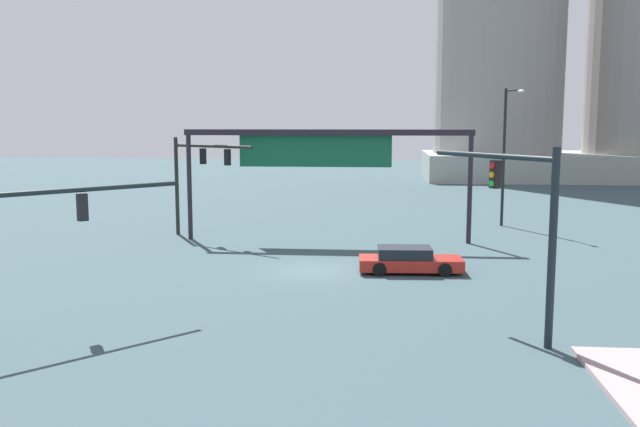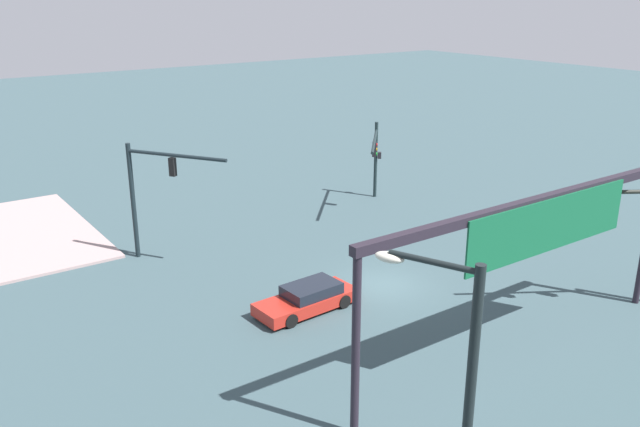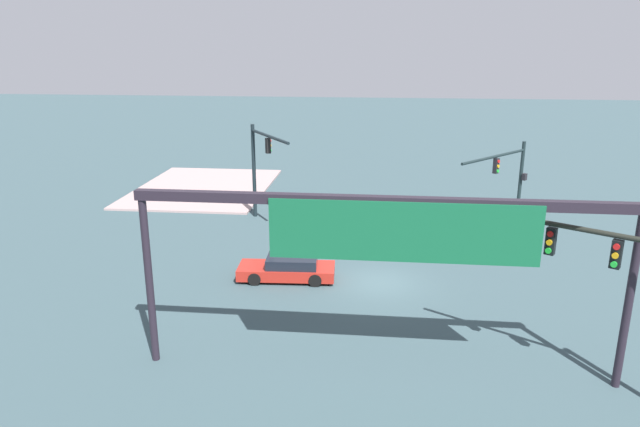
% 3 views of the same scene
% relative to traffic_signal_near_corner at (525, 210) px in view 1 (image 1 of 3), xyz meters
% --- Properties ---
extents(ground_plane, '(196.96, 196.96, 0.00)m').
position_rel_traffic_signal_near_corner_xyz_m(ground_plane, '(-7.91, 9.61, -4.25)').
color(ground_plane, '#374D53').
extents(traffic_signal_near_corner, '(3.37, 5.03, 6.32)m').
position_rel_traffic_signal_near_corner_xyz_m(traffic_signal_near_corner, '(0.00, 0.00, 0.00)').
color(traffic_signal_near_corner, black).
rests_on(traffic_signal_near_corner, ground).
extents(traffic_signal_opposite_side, '(5.01, 5.24, 5.31)m').
position_rel_traffic_signal_near_corner_xyz_m(traffic_signal_opposite_side, '(-15.99, -0.90, -0.66)').
color(traffic_signal_opposite_side, black).
rests_on(traffic_signal_opposite_side, ground).
extents(traffic_signal_cross_street, '(5.62, 3.59, 6.13)m').
position_rel_traffic_signal_near_corner_xyz_m(traffic_signal_cross_street, '(-16.05, 18.58, -0.00)').
color(traffic_signal_cross_street, black).
rests_on(traffic_signal_cross_street, ground).
extents(streetlamp_curved_arm, '(1.02, 2.05, 9.29)m').
position_rel_traffic_signal_near_corner_xyz_m(streetlamp_curved_arm, '(3.59, 24.91, 1.02)').
color(streetlamp_curved_arm, black).
rests_on(streetlamp_curved_arm, ground).
extents(overhead_sign_gantry, '(17.05, 0.43, 6.63)m').
position_rel_traffic_signal_near_corner_xyz_m(overhead_sign_gantry, '(-8.15, 17.91, 1.17)').
color(overhead_sign_gantry, black).
rests_on(overhead_sign_gantry, ground).
extents(sedan_car_approaching, '(4.92, 2.12, 1.21)m').
position_rel_traffic_signal_near_corner_xyz_m(sedan_car_approaching, '(-3.34, 9.64, -3.67)').
color(sedan_car_approaching, '#B0251C').
rests_on(sedan_car_approaching, ground).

